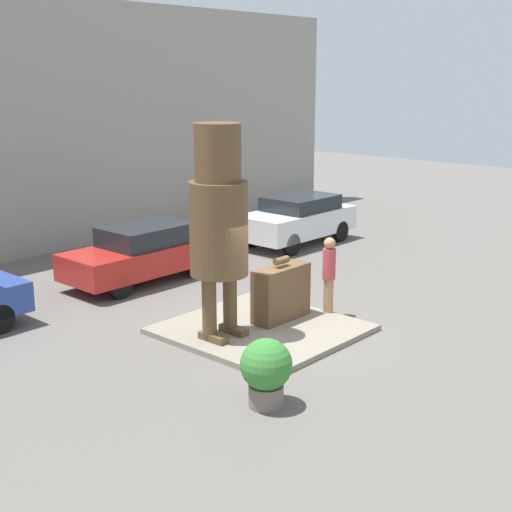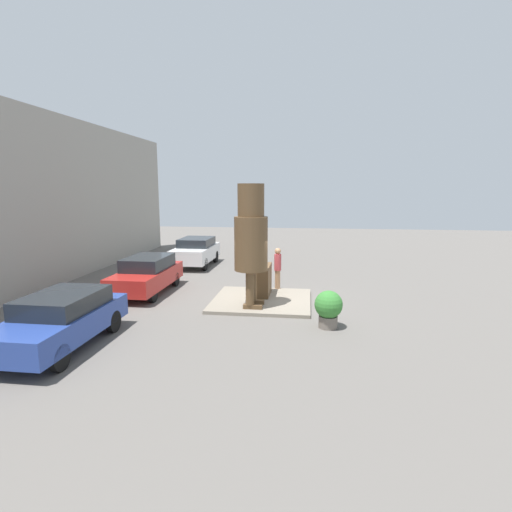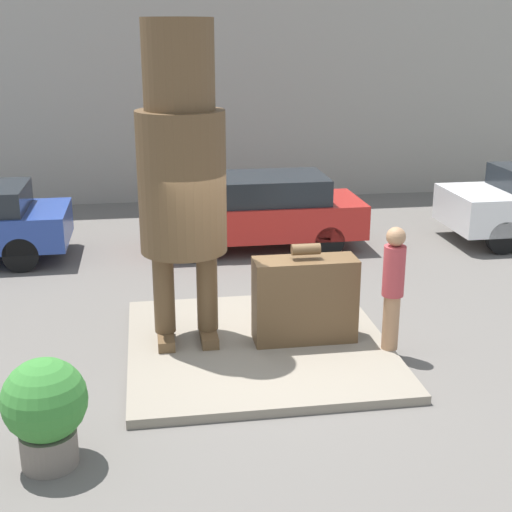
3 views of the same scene
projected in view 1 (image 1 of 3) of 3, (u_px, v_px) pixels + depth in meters
name	position (u px, v px, depth m)	size (l,w,h in m)	color
ground_plane	(261.00, 332.00, 15.24)	(60.00, 60.00, 0.00)	#605B56
pedestal	(261.00, 329.00, 15.22)	(3.61, 3.69, 0.12)	gray
building_backdrop	(12.00, 130.00, 20.55)	(28.00, 0.60, 7.59)	gray
statue_figure	(219.00, 215.00, 14.05)	(1.17, 1.17, 4.33)	brown
giant_suitcase	(281.00, 293.00, 15.54)	(1.43, 0.52, 1.41)	brown
tourist	(329.00, 271.00, 15.93)	(0.29, 0.29, 1.73)	#A87A56
parked_car_red	(143.00, 252.00, 18.80)	(4.26, 1.73, 1.50)	#B2231E
parked_car_white	(297.00, 218.00, 22.91)	(4.08, 1.85, 1.56)	silver
planter_pot	(266.00, 370.00, 11.69)	(0.87, 0.87, 1.18)	#70665B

